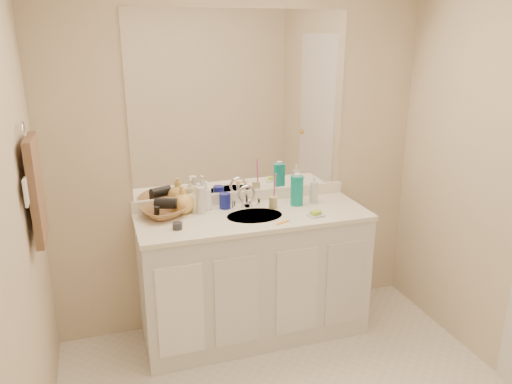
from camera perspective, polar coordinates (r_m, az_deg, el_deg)
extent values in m
cube|color=beige|center=(3.42, -1.69, 3.99)|extent=(2.60, 0.02, 2.40)
cube|color=beige|center=(2.09, -26.79, -7.33)|extent=(0.02, 2.60, 2.40)
cube|color=silver|center=(3.45, -0.26, -9.68)|extent=(1.50, 0.55, 0.85)
cube|color=white|center=(3.27, -0.27, -2.83)|extent=(1.52, 0.57, 0.03)
cube|color=white|center=(3.48, -1.58, -0.54)|extent=(1.52, 0.03, 0.08)
cylinder|color=beige|center=(3.25, -0.16, -2.90)|extent=(0.37, 0.37, 0.02)
cylinder|color=silver|center=(3.39, -1.10, -0.81)|extent=(0.02, 0.02, 0.11)
cube|color=white|center=(3.35, -1.71, 9.96)|extent=(1.48, 0.01, 1.20)
cylinder|color=navy|center=(3.37, -3.57, -1.01)|extent=(0.09, 0.09, 0.10)
cylinder|color=tan|center=(3.37, 1.99, -1.20)|extent=(0.07, 0.07, 0.08)
cylinder|color=#DD3A9A|center=(3.34, 2.17, 0.60)|extent=(0.01, 0.04, 0.20)
cylinder|color=#0B8F86|center=(3.42, 4.70, 0.18)|extent=(0.10, 0.10, 0.21)
cylinder|color=silver|center=(3.49, 6.62, -0.05)|extent=(0.07, 0.07, 0.15)
cube|color=silver|center=(3.25, 6.83, -2.67)|extent=(0.11, 0.10, 0.01)
cube|color=#A8D032|center=(3.25, 6.84, -2.36)|extent=(0.08, 0.07, 0.02)
cube|color=orange|center=(3.13, 3.11, -3.49)|extent=(0.10, 0.06, 0.00)
cylinder|color=#28282D|center=(3.06, -8.97, -3.85)|extent=(0.07, 0.07, 0.04)
cylinder|color=silver|center=(3.27, -6.31, -0.96)|extent=(0.06, 0.06, 0.18)
imported|color=white|center=(3.35, -5.67, -0.38)|extent=(0.08, 0.08, 0.19)
imported|color=#FDFBCE|center=(3.32, -6.93, -0.76)|extent=(0.10, 0.11, 0.17)
imported|color=#E5B559|center=(3.30, -8.39, -0.87)|extent=(0.15, 0.15, 0.18)
imported|color=brown|center=(3.27, -10.56, -2.27)|extent=(0.36, 0.36, 0.07)
cylinder|color=black|center=(3.25, -10.26, -1.29)|extent=(0.16, 0.12, 0.07)
torus|color=silver|center=(2.72, -25.03, 6.24)|extent=(0.01, 0.11, 0.11)
cube|color=#4E382A|center=(2.79, -23.83, 0.26)|extent=(0.04, 0.32, 0.55)
cube|color=white|center=(2.59, -24.81, -0.01)|extent=(0.01, 0.08, 0.13)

